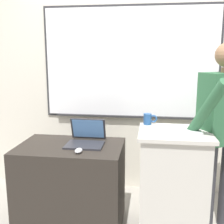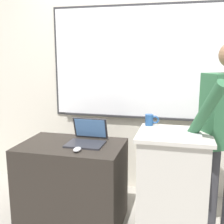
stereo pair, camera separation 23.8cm
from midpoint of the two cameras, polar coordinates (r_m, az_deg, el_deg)
back_wall at (r=3.17m, az=8.75°, el=9.58°), size 6.40×0.17×2.90m
lectern_podium at (r=2.50m, az=14.91°, el=-14.44°), size 0.59×0.53×0.93m
side_desk at (r=2.67m, az=-5.42°, el=-14.37°), size 0.92×0.61×0.77m
laptop at (r=2.54m, az=-2.33°, el=-5.13°), size 0.33×0.31×0.22m
wireless_keyboard at (r=2.27m, az=15.78°, el=-4.36°), size 0.39×0.12×0.02m
computer_mouse_by_laptop at (r=2.33m, az=-4.18°, el=-7.65°), size 0.06×0.10×0.03m
coffee_mug at (r=2.52m, az=10.42°, el=-1.61°), size 0.12×0.07×0.10m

